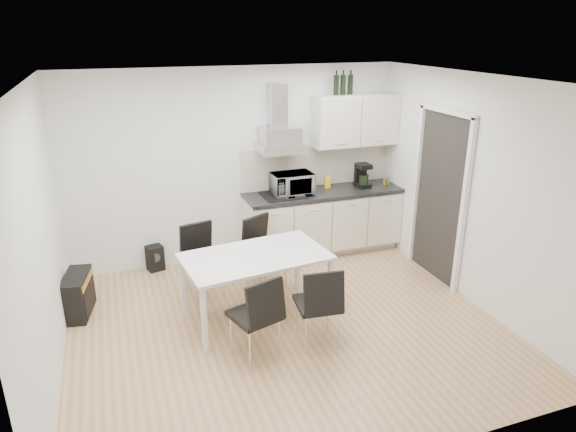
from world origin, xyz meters
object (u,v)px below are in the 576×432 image
chair_far_left (204,262)px  floor_speaker (155,258)px  dining_table (255,261)px  chair_near_right (318,305)px  kitchenette (325,196)px  chair_near_left (254,316)px  guitar_amp (78,294)px  chair_far_right (266,253)px

chair_far_left → floor_speaker: 1.07m
dining_table → chair_near_right: 0.86m
kitchenette → chair_near_right: 2.37m
chair_near_right → floor_speaker: chair_near_right is taller
chair_far_left → chair_near_left: size_ratio=1.00×
kitchenette → chair_far_left: 2.06m
dining_table → kitchenette: bearing=38.0°
chair_near_right → floor_speaker: bearing=127.1°
chair_near_left → floor_speaker: size_ratio=2.60×
floor_speaker → chair_near_left: bearing=-87.6°
chair_near_right → floor_speaker: size_ratio=2.60×
chair_far_left → guitar_amp: (-1.42, 0.05, -0.20)m
chair_near_left → guitar_amp: bearing=121.8°
chair_near_right → floor_speaker: (-1.38, 2.28, -0.27)m
guitar_amp → chair_far_right: bearing=9.4°
chair_far_right → guitar_amp: (-2.20, 0.05, -0.20)m
dining_table → floor_speaker: dining_table is taller
guitar_amp → chair_near_right: bearing=-20.8°
kitchenette → chair_near_left: 2.71m
chair_near_left → chair_far_left: bearing=82.2°
chair_far_right → chair_near_left: same height
chair_far_right → guitar_amp: bearing=-27.9°
chair_far_right → chair_near_right: 1.37m
chair_near_left → chair_near_right: size_ratio=1.00×
chair_far_left → chair_near_right: size_ratio=1.00×
chair_near_right → dining_table: bearing=128.2°
chair_near_left → guitar_amp: (-1.65, 1.42, -0.20)m
chair_near_left → dining_table: bearing=55.2°
dining_table → chair_near_left: bearing=-114.1°
chair_near_right → chair_near_left: bearing=-174.4°
chair_far_left → chair_near_right: same height
guitar_amp → floor_speaker: bearing=53.7°
kitchenette → guitar_amp: kitchenette is taller
chair_far_right → floor_speaker: 1.59m
chair_far_right → floor_speaker: chair_far_right is taller
kitchenette → dining_table: 2.02m
chair_far_left → floor_speaker: chair_far_left is taller
chair_far_right → chair_near_right: same height
chair_far_right → chair_near_left: size_ratio=1.00×
kitchenette → chair_near_right: kitchenette is taller
dining_table → chair_far_right: bearing=57.0°
dining_table → chair_far_right: (0.33, 0.67, -0.24)m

